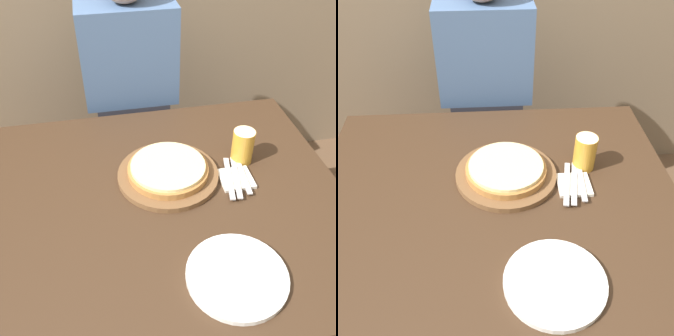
% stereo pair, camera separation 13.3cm
% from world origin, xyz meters
% --- Properties ---
extents(ground_plane, '(12.00, 12.00, 0.00)m').
position_xyz_m(ground_plane, '(0.00, 0.00, 0.00)').
color(ground_plane, brown).
extents(dining_table, '(1.21, 1.06, 0.73)m').
position_xyz_m(dining_table, '(0.00, 0.00, 0.37)').
color(dining_table, '#3D2819').
rests_on(dining_table, ground_plane).
extents(pizza_on_board, '(0.35, 0.35, 0.06)m').
position_xyz_m(pizza_on_board, '(0.04, 0.10, 0.76)').
color(pizza_on_board, brown).
rests_on(pizza_on_board, dining_table).
extents(beer_glass, '(0.08, 0.08, 0.13)m').
position_xyz_m(beer_glass, '(0.31, 0.14, 0.80)').
color(beer_glass, gold).
rests_on(beer_glass, dining_table).
extents(dinner_plate, '(0.27, 0.27, 0.02)m').
position_xyz_m(dinner_plate, '(0.14, -0.33, 0.74)').
color(dinner_plate, white).
rests_on(dinner_plate, dining_table).
extents(napkin_stack, '(0.11, 0.11, 0.01)m').
position_xyz_m(napkin_stack, '(0.26, 0.04, 0.74)').
color(napkin_stack, silver).
rests_on(napkin_stack, dining_table).
extents(fork, '(0.06, 0.21, 0.00)m').
position_xyz_m(fork, '(0.24, 0.04, 0.75)').
color(fork, silver).
rests_on(fork, napkin_stack).
extents(dinner_knife, '(0.06, 0.21, 0.00)m').
position_xyz_m(dinner_knife, '(0.26, 0.04, 0.75)').
color(dinner_knife, silver).
rests_on(dinner_knife, napkin_stack).
extents(spoon, '(0.03, 0.18, 0.00)m').
position_xyz_m(spoon, '(0.29, 0.04, 0.75)').
color(spoon, silver).
rests_on(spoon, napkin_stack).
extents(diner_person, '(0.40, 0.20, 1.32)m').
position_xyz_m(diner_person, '(-0.02, 0.69, 0.64)').
color(diner_person, '#33333D').
rests_on(diner_person, ground_plane).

